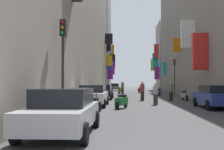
{
  "coord_description": "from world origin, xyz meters",
  "views": [
    {
      "loc": [
        -1.74,
        -2.87,
        1.61
      ],
      "look_at": [
        -3.02,
        23.68,
        2.32
      ],
      "focal_mm": 45.03,
      "sensor_mm": 36.0,
      "label": 1
    }
  ],
  "objects_px": {
    "scooter_blue": "(159,92)",
    "pedestrian_near_right": "(142,91)",
    "parked_car_blue": "(215,96)",
    "traffic_light_far_corner": "(175,71)",
    "scooter_orange": "(120,90)",
    "pedestrian_near_left": "(171,91)",
    "scooter_green": "(122,101)",
    "parked_car_grey": "(115,87)",
    "traffic_light_near_corner": "(63,51)",
    "parked_car_white": "(93,95)",
    "scooter_red": "(140,90)",
    "pedestrian_mid_street": "(156,94)",
    "parked_car_black": "(103,91)",
    "scooter_black": "(95,106)",
    "parked_car_silver": "(63,110)",
    "pedestrian_crossing": "(122,88)",
    "scooter_silver": "(185,95)"
  },
  "relations": [
    {
      "from": "scooter_orange",
      "to": "scooter_black",
      "type": "height_order",
      "value": "same"
    },
    {
      "from": "parked_car_white",
      "to": "pedestrian_near_left",
      "type": "height_order",
      "value": "pedestrian_near_left"
    },
    {
      "from": "parked_car_blue",
      "to": "traffic_light_near_corner",
      "type": "height_order",
      "value": "traffic_light_near_corner"
    },
    {
      "from": "scooter_red",
      "to": "scooter_silver",
      "type": "height_order",
      "value": "same"
    },
    {
      "from": "scooter_red",
      "to": "pedestrian_near_left",
      "type": "distance_m",
      "value": 18.65
    },
    {
      "from": "scooter_black",
      "to": "pedestrian_near_left",
      "type": "relative_size",
      "value": 1.09
    },
    {
      "from": "parked_car_grey",
      "to": "scooter_orange",
      "type": "height_order",
      "value": "parked_car_grey"
    },
    {
      "from": "parked_car_white",
      "to": "pedestrian_mid_street",
      "type": "distance_m",
      "value": 4.58
    },
    {
      "from": "parked_car_silver",
      "to": "parked_car_white",
      "type": "relative_size",
      "value": 0.99
    },
    {
      "from": "parked_car_blue",
      "to": "pedestrian_near_right",
      "type": "height_order",
      "value": "pedestrian_near_right"
    },
    {
      "from": "parked_car_black",
      "to": "parked_car_blue",
      "type": "height_order",
      "value": "parked_car_blue"
    },
    {
      "from": "traffic_light_far_corner",
      "to": "traffic_light_near_corner",
      "type": "bearing_deg",
      "value": -110.88
    },
    {
      "from": "parked_car_grey",
      "to": "traffic_light_near_corner",
      "type": "xyz_separation_m",
      "value": [
        -0.8,
        -42.11,
        2.28
      ]
    },
    {
      "from": "parked_car_white",
      "to": "scooter_red",
      "type": "xyz_separation_m",
      "value": [
        4.41,
        24.23,
        -0.29
      ]
    },
    {
      "from": "parked_car_silver",
      "to": "pedestrian_near_right",
      "type": "xyz_separation_m",
      "value": [
        3.43,
        16.32,
        0.09
      ]
    },
    {
      "from": "parked_car_grey",
      "to": "pedestrian_mid_street",
      "type": "xyz_separation_m",
      "value": [
        4.21,
        -34.29,
        0.02
      ]
    },
    {
      "from": "parked_car_blue",
      "to": "traffic_light_far_corner",
      "type": "bearing_deg",
      "value": 87.56
    },
    {
      "from": "pedestrian_mid_street",
      "to": "scooter_black",
      "type": "bearing_deg",
      "value": -118.24
    },
    {
      "from": "scooter_green",
      "to": "pedestrian_near_right",
      "type": "xyz_separation_m",
      "value": [
        1.74,
        7.69,
        0.38
      ]
    },
    {
      "from": "parked_car_white",
      "to": "pedestrian_mid_street",
      "type": "xyz_separation_m",
      "value": [
        4.39,
        1.32,
        0.01
      ]
    },
    {
      "from": "parked_car_grey",
      "to": "parked_car_silver",
      "type": "height_order",
      "value": "parked_car_grey"
    },
    {
      "from": "scooter_red",
      "to": "pedestrian_near_right",
      "type": "relative_size",
      "value": 1.1
    },
    {
      "from": "parked_car_grey",
      "to": "parked_car_black",
      "type": "bearing_deg",
      "value": -90.36
    },
    {
      "from": "pedestrian_crossing",
      "to": "pedestrian_near_left",
      "type": "distance_m",
      "value": 10.82
    },
    {
      "from": "parked_car_black",
      "to": "pedestrian_mid_street",
      "type": "height_order",
      "value": "pedestrian_mid_street"
    },
    {
      "from": "scooter_silver",
      "to": "parked_car_silver",
      "type": "bearing_deg",
      "value": -113.39
    },
    {
      "from": "pedestrian_mid_street",
      "to": "parked_car_blue",
      "type": "bearing_deg",
      "value": -37.84
    },
    {
      "from": "scooter_orange",
      "to": "scooter_red",
      "type": "bearing_deg",
      "value": 37.85
    },
    {
      "from": "scooter_silver",
      "to": "parked_car_grey",
      "type": "bearing_deg",
      "value": 104.04
    },
    {
      "from": "scooter_orange",
      "to": "pedestrian_near_right",
      "type": "height_order",
      "value": "pedestrian_near_right"
    },
    {
      "from": "scooter_black",
      "to": "parked_car_silver",
      "type": "bearing_deg",
      "value": -95.26
    },
    {
      "from": "scooter_green",
      "to": "scooter_silver",
      "type": "height_order",
      "value": "same"
    },
    {
      "from": "parked_car_silver",
      "to": "scooter_silver",
      "type": "bearing_deg",
      "value": 66.61
    },
    {
      "from": "parked_car_white",
      "to": "scooter_red",
      "type": "height_order",
      "value": "parked_car_white"
    },
    {
      "from": "parked_car_grey",
      "to": "scooter_black",
      "type": "distance_m",
      "value": 41.08
    },
    {
      "from": "scooter_black",
      "to": "scooter_red",
      "type": "xyz_separation_m",
      "value": [
        3.67,
        29.7,
        0.0
      ]
    },
    {
      "from": "parked_car_silver",
      "to": "traffic_light_far_corner",
      "type": "height_order",
      "value": "traffic_light_far_corner"
    },
    {
      "from": "scooter_blue",
      "to": "pedestrian_near_right",
      "type": "height_order",
      "value": "pedestrian_near_right"
    },
    {
      "from": "parked_car_blue",
      "to": "scooter_silver",
      "type": "xyz_separation_m",
      "value": [
        -0.27,
        7.6,
        -0.3
      ]
    },
    {
      "from": "pedestrian_crossing",
      "to": "pedestrian_near_right",
      "type": "height_order",
      "value": "pedestrian_crossing"
    },
    {
      "from": "pedestrian_near_right",
      "to": "parked_car_black",
      "type": "bearing_deg",
      "value": 149.52
    },
    {
      "from": "pedestrian_near_right",
      "to": "pedestrian_mid_street",
      "type": "height_order",
      "value": "pedestrian_near_right"
    },
    {
      "from": "scooter_orange",
      "to": "pedestrian_near_left",
      "type": "distance_m",
      "value": 16.9
    },
    {
      "from": "scooter_orange",
      "to": "traffic_light_far_corner",
      "type": "bearing_deg",
      "value": -30.4
    },
    {
      "from": "parked_car_white",
      "to": "traffic_light_far_corner",
      "type": "distance_m",
      "value": 19.74
    },
    {
      "from": "parked_car_silver",
      "to": "scooter_black",
      "type": "bearing_deg",
      "value": 84.74
    },
    {
      "from": "scooter_black",
      "to": "scooter_silver",
      "type": "relative_size",
      "value": 0.99
    },
    {
      "from": "parked_car_blue",
      "to": "scooter_blue",
      "type": "distance_m",
      "value": 17.44
    },
    {
      "from": "pedestrian_near_left",
      "to": "pedestrian_near_right",
      "type": "xyz_separation_m",
      "value": [
        -2.48,
        0.25,
        0.02
      ]
    },
    {
      "from": "parked_car_grey",
      "to": "scooter_black",
      "type": "relative_size",
      "value": 2.29
    }
  ]
}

